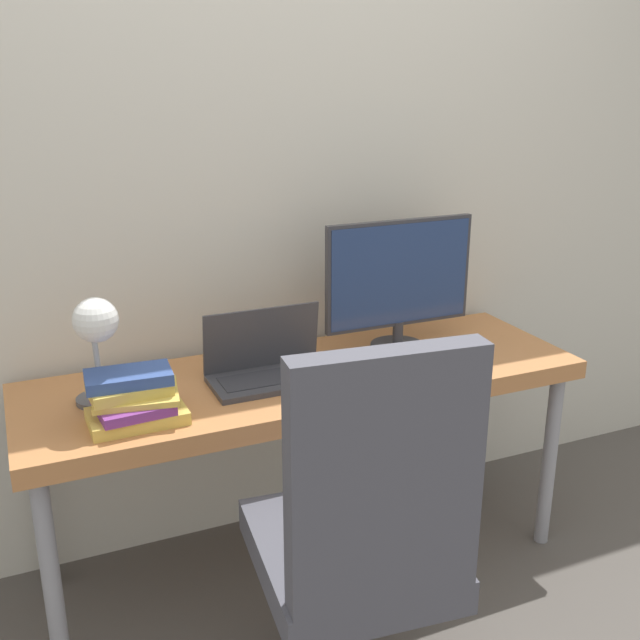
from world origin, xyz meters
TOP-DOWN VIEW (x-y plane):
  - ground_plane at (0.00, 0.00)m, footprint 12.00×12.00m
  - wall_back at (0.00, 0.64)m, footprint 8.00×0.05m
  - desk at (0.00, 0.29)m, footprint 1.78×0.57m
  - laptop at (-0.13, 0.28)m, footprint 0.38×0.21m
  - monitor at (0.38, 0.37)m, footprint 0.54×0.19m
  - desk_lamp at (-0.64, 0.21)m, footprint 0.13×0.25m
  - office_chair at (-0.14, -0.40)m, footprint 0.58×0.59m
  - book_stack at (-0.56, 0.16)m, footprint 0.26×0.23m
  - tv_remote at (0.01, 0.10)m, footprint 0.11×0.18m
  - media_remote at (0.01, 0.09)m, footprint 0.11×0.15m

SIDE VIEW (x-z plane):
  - ground_plane at x=0.00m, z-range 0.00..0.00m
  - office_chair at x=-0.14m, z-range 0.04..1.14m
  - desk at x=0.00m, z-range 0.29..1.01m
  - tv_remote at x=0.01m, z-range 0.71..0.73m
  - media_remote at x=0.01m, z-range 0.71..0.73m
  - laptop at x=-0.13m, z-range 0.65..0.87m
  - book_stack at x=-0.56m, z-range 0.71..0.85m
  - monitor at x=0.38m, z-range 0.73..1.18m
  - desk_lamp at x=-0.64m, z-range 0.79..1.14m
  - wall_back at x=0.00m, z-range 0.00..2.60m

